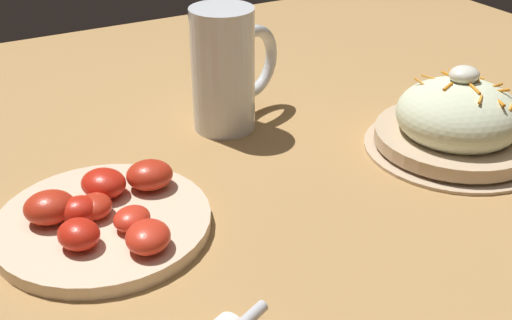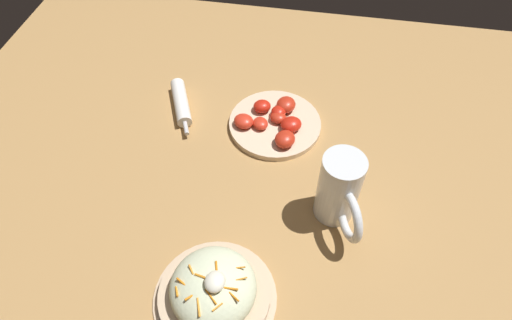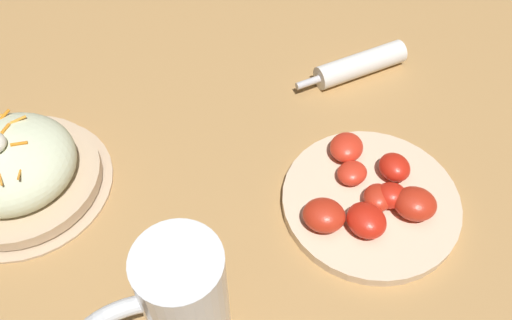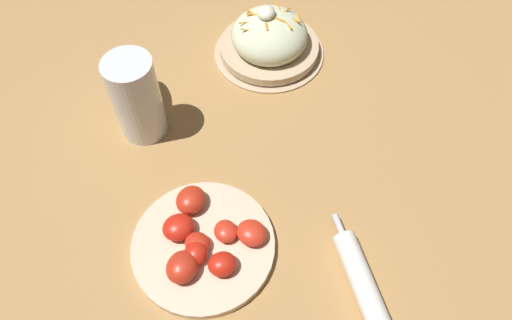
# 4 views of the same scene
# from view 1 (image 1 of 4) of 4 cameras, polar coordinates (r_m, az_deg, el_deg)

# --- Properties ---
(ground_plane) EXTENTS (1.43, 1.43, 0.00)m
(ground_plane) POSITION_cam_1_polar(r_m,az_deg,el_deg) (0.69, 6.94, -4.16)
(ground_plane) COLOR #B2844C
(salad_plate) EXTENTS (0.22, 0.22, 0.10)m
(salad_plate) POSITION_cam_1_polar(r_m,az_deg,el_deg) (0.81, 17.32, 3.08)
(salad_plate) COLOR #D1B28E
(salad_plate) RESTS_ON ground_plane
(beer_mug) EXTENTS (0.14, 0.09, 0.16)m
(beer_mug) POSITION_cam_1_polar(r_m,az_deg,el_deg) (0.83, -2.64, 7.40)
(beer_mug) COLOR white
(beer_mug) RESTS_ON ground_plane
(tomato_plate) EXTENTS (0.21, 0.21, 0.04)m
(tomato_plate) POSITION_cam_1_polar(r_m,az_deg,el_deg) (0.66, -13.28, -4.87)
(tomato_plate) COLOR beige
(tomato_plate) RESTS_ON ground_plane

